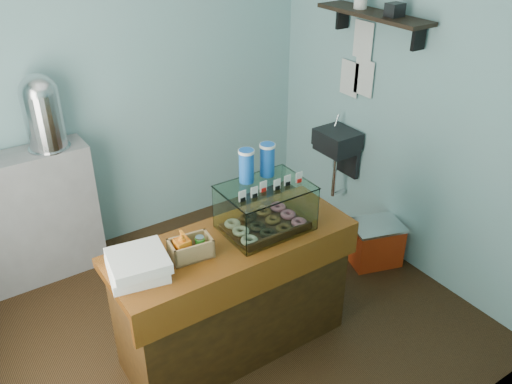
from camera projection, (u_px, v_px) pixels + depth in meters
ground at (217, 323)px, 4.03m from camera, size 3.50×3.50×0.00m
room_shell at (210, 105)px, 3.20m from camera, size 3.54×3.04×2.82m
counter at (234, 294)px, 3.62m from camera, size 1.60×0.60×0.90m
back_shelf at (32, 218)px, 4.27m from camera, size 1.00×0.32×1.10m
display_case at (263, 202)px, 3.46m from camera, size 0.56×0.41×0.52m
condiment_crate at (189, 247)px, 3.21m from camera, size 0.27×0.18×0.20m
pastry_boxes at (138, 265)px, 3.07m from camera, size 0.38×0.38×0.13m
coffee_urn at (42, 110)px, 3.96m from camera, size 0.31×0.31×0.57m
red_cooler at (375, 243)px, 4.60m from camera, size 0.50×0.44×0.37m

